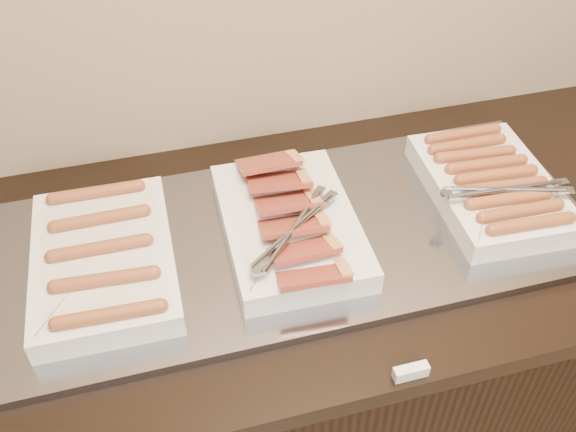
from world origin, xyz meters
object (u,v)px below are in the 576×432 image
at_px(counter, 295,366).
at_px(dish_left, 104,259).
at_px(dish_center, 290,224).
at_px(warming_tray, 295,236).
at_px(dish_right, 492,185).

xyz_separation_m(counter, dish_left, (-0.38, 0.00, 0.50)).
height_order(counter, dish_left, dish_left).
bearing_deg(dish_center, warming_tray, 17.24).
bearing_deg(dish_center, dish_right, 1.70).
bearing_deg(warming_tray, dish_center, -164.47).
xyz_separation_m(dish_left, dish_right, (0.80, -0.00, 0.00)).
bearing_deg(dish_right, warming_tray, -177.63).
bearing_deg(warming_tray, counter, 0.00).
height_order(counter, dish_center, dish_center).
distance_m(dish_left, dish_center, 0.36).
bearing_deg(dish_center, dish_left, -178.88).
height_order(warming_tray, dish_left, dish_left).
xyz_separation_m(counter, dish_center, (-0.02, -0.00, 0.50)).
xyz_separation_m(warming_tray, dish_right, (0.43, -0.00, 0.04)).
bearing_deg(dish_left, dish_center, 0.61).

